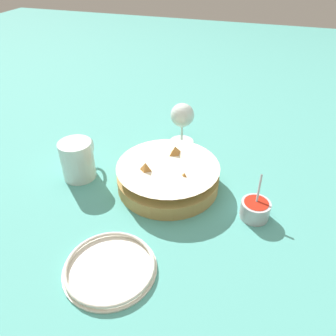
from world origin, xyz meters
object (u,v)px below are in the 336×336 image
Objects in this scene: food_basket at (168,176)px; wine_glass at (182,117)px; side_plate at (110,267)px; beer_mug at (78,161)px; sauce_cup at (255,209)px.

food_basket is 2.03× the size of wine_glass.
side_plate is (-0.52, 0.00, -0.08)m from wine_glass.
food_basket is 2.05× the size of beer_mug.
sauce_cup is 0.78× the size of beer_mug.
wine_glass is 0.70× the size of side_plate.
food_basket is 0.24m from wine_glass.
beer_mug reaches higher than side_plate.
side_plate is at bearing 174.60° from food_basket.
sauce_cup is 0.38m from wine_glass.
wine_glass is 1.01× the size of beer_mug.
wine_glass reaches higher than food_basket.
food_basket is 0.25m from beer_mug.
beer_mug reaches higher than food_basket.
sauce_cup is 0.35m from side_plate.
wine_glass is 0.52m from side_plate.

